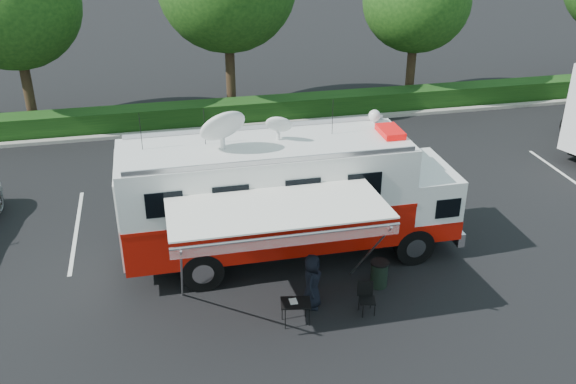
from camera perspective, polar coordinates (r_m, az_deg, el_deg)
ground_plane at (r=19.56m, az=0.32°, el=-5.63°), size 120.00×120.00×0.00m
back_border at (r=29.93m, az=-3.10°, el=16.11°), size 60.00×6.14×8.87m
stall_lines at (r=22.02m, az=-2.67°, el=-1.69°), size 24.12×5.50×0.01m
command_truck at (r=18.55m, az=0.08°, el=-0.38°), size 9.80×2.70×4.71m
awning at (r=15.49m, az=-0.85°, el=-1.93°), size 5.35×2.75×3.23m
person at (r=17.47m, az=2.10°, el=-10.07°), size 0.76×0.90×1.57m
folding_table at (r=16.53m, az=0.68°, el=-9.90°), size 0.84×0.66×0.65m
folding_chair at (r=17.11m, az=6.96°, el=-9.06°), size 0.49×0.52×0.87m
trash_bin at (r=18.19m, az=8.11°, el=-7.21°), size 0.52×0.52×0.78m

